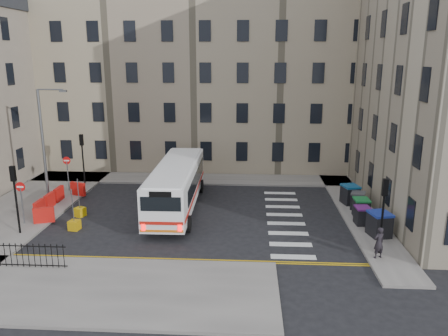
# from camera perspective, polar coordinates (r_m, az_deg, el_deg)

# --- Properties ---
(ground) EXTENTS (120.00, 120.00, 0.00)m
(ground) POSITION_cam_1_polar(r_m,az_deg,el_deg) (29.39, 0.10, -6.24)
(ground) COLOR black
(ground) RESTS_ON ground
(pavement_north) EXTENTS (36.00, 3.20, 0.15)m
(pavement_north) POSITION_cam_1_polar(r_m,az_deg,el_deg) (38.26, -8.16, -1.35)
(pavement_north) COLOR slate
(pavement_north) RESTS_ON ground
(pavement_east) EXTENTS (2.40, 26.00, 0.15)m
(pavement_east) POSITION_cam_1_polar(r_m,az_deg,el_deg) (33.92, 15.90, -3.82)
(pavement_east) COLOR slate
(pavement_east) RESTS_ON ground
(pavement_west) EXTENTS (6.00, 22.00, 0.15)m
(pavement_west) POSITION_cam_1_polar(r_m,az_deg,el_deg) (34.04, -24.12, -4.49)
(pavement_west) COLOR slate
(pavement_west) RESTS_ON ground
(pavement_sw) EXTENTS (20.00, 6.00, 0.15)m
(pavement_sw) POSITION_cam_1_polar(r_m,az_deg,el_deg) (22.00, -20.69, -14.46)
(pavement_sw) COLOR slate
(pavement_sw) RESTS_ON ground
(terrace_north) EXTENTS (38.30, 10.80, 17.20)m
(terrace_north) POSITION_cam_1_polar(r_m,az_deg,el_deg) (43.85, -8.07, 11.98)
(terrace_north) COLOR gray
(terrace_north) RESTS_ON ground
(traffic_light_east) EXTENTS (0.28, 0.22, 4.10)m
(traffic_light_east) POSITION_cam_1_polar(r_m,az_deg,el_deg) (24.24, 20.11, -4.50)
(traffic_light_east) COLOR black
(traffic_light_east) RESTS_ON pavement_east
(traffic_light_nw) EXTENTS (0.28, 0.22, 4.10)m
(traffic_light_nw) POSITION_cam_1_polar(r_m,az_deg,el_deg) (37.34, -18.02, 2.11)
(traffic_light_nw) COLOR black
(traffic_light_nw) RESTS_ON pavement_west
(traffic_light_sw) EXTENTS (0.28, 0.22, 4.10)m
(traffic_light_sw) POSITION_cam_1_polar(r_m,az_deg,el_deg) (28.12, -25.66, -2.50)
(traffic_light_sw) COLOR black
(traffic_light_sw) RESTS_ON pavement_west
(streetlamp) EXTENTS (0.50, 0.22, 8.14)m
(streetlamp) POSITION_cam_1_polar(r_m,az_deg,el_deg) (33.42, -22.56, 2.91)
(streetlamp) COLOR #595B5E
(streetlamp) RESTS_ON pavement_west
(no_entry_north) EXTENTS (0.60, 0.08, 3.00)m
(no_entry_north) POSITION_cam_1_polar(r_m,az_deg,el_deg) (35.89, -19.80, 0.18)
(no_entry_north) COLOR #595B5E
(no_entry_north) RESTS_ON pavement_west
(no_entry_south) EXTENTS (0.60, 0.08, 3.00)m
(no_entry_south) POSITION_cam_1_polar(r_m,az_deg,el_deg) (29.83, -24.97, -3.11)
(no_entry_south) COLOR #595B5E
(no_entry_south) RESTS_ON pavement_west
(roadworks_barriers) EXTENTS (1.66, 6.26, 1.00)m
(roadworks_barriers) POSITION_cam_1_polar(r_m,az_deg,el_deg) (32.50, -21.23, -4.00)
(roadworks_barriers) COLOR red
(roadworks_barriers) RESTS_ON pavement_west
(bus) EXTENTS (3.00, 11.57, 3.12)m
(bus) POSITION_cam_1_polar(r_m,az_deg,el_deg) (30.24, -6.22, -2.12)
(bus) COLOR white
(bus) RESTS_ON ground
(wheelie_bin_a) EXTENTS (1.41, 1.53, 1.43)m
(wheelie_bin_a) POSITION_cam_1_polar(r_m,az_deg,el_deg) (27.18, 19.63, -6.90)
(wheelie_bin_a) COLOR black
(wheelie_bin_a) RESTS_ON pavement_east
(wheelie_bin_b) EXTENTS (0.94, 1.07, 1.12)m
(wheelie_bin_b) POSITION_cam_1_polar(r_m,az_deg,el_deg) (28.71, 17.61, -5.93)
(wheelie_bin_b) COLOR black
(wheelie_bin_b) RESTS_ON pavement_east
(wheelie_bin_c) EXTENTS (0.98, 1.13, 1.23)m
(wheelie_bin_c) POSITION_cam_1_polar(r_m,az_deg,el_deg) (29.93, 17.47, -4.97)
(wheelie_bin_c) COLOR black
(wheelie_bin_c) RESTS_ON pavement_east
(wheelie_bin_d) EXTENTS (1.22, 1.30, 1.17)m
(wheelie_bin_d) POSITION_cam_1_polar(r_m,az_deg,el_deg) (31.45, 17.08, -4.07)
(wheelie_bin_d) COLOR black
(wheelie_bin_d) RESTS_ON pavement_east
(wheelie_bin_e) EXTENTS (1.34, 1.45, 1.35)m
(wheelie_bin_e) POSITION_cam_1_polar(r_m,az_deg,el_deg) (32.35, 16.14, -3.32)
(wheelie_bin_e) COLOR black
(wheelie_bin_e) RESTS_ON pavement_east
(pedestrian) EXTENTS (0.73, 0.61, 1.69)m
(pedestrian) POSITION_cam_1_polar(r_m,az_deg,el_deg) (24.26, 19.56, -9.17)
(pedestrian) COLOR black
(pedestrian) RESTS_ON pavement_east
(bollard_yellow) EXTENTS (0.79, 0.79, 0.60)m
(bollard_yellow) POSITION_cam_1_polar(r_m,az_deg,el_deg) (30.72, -18.29, -5.47)
(bollard_yellow) COLOR gold
(bollard_yellow) RESTS_ON ground
(bollard_chevron) EXTENTS (0.68, 0.68, 0.60)m
(bollard_chevron) POSITION_cam_1_polar(r_m,az_deg,el_deg) (28.52, -18.95, -7.07)
(bollard_chevron) COLOR #BE8D0B
(bollard_chevron) RESTS_ON ground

